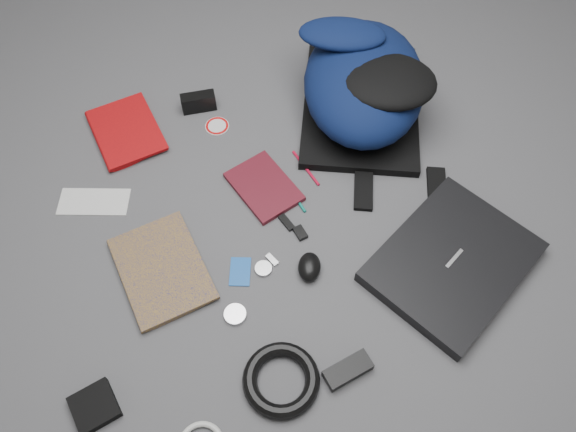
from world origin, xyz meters
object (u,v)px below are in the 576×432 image
object	(u,v)px
comic_book	(124,286)
mouse	(309,267)
textbook_red	(96,142)
dvd_case	(264,187)
backpack	(364,82)
power_brick	(348,370)
pouch	(94,407)
compact_camera	(199,102)
laptop	(452,262)

from	to	relation	value
comic_book	mouse	world-z (taller)	mouse
textbook_red	dvd_case	size ratio (longest dim) A/B	1.21
backpack	power_brick	world-z (taller)	backpack
textbook_red	pouch	world-z (taller)	textbook_red
comic_book	pouch	xyz separation A→B (m)	(-0.10, -0.28, 0.00)
comic_book	backpack	bearing A→B (deg)	16.92
compact_camera	laptop	bearing A→B (deg)	-50.62
compact_camera	comic_book	bearing A→B (deg)	-115.77
backpack	comic_book	xyz separation A→B (m)	(-0.79, -0.40, -0.10)
laptop	power_brick	distance (m)	0.40
backpack	dvd_case	xyz separation A→B (m)	(-0.37, -0.21, -0.11)
backpack	laptop	size ratio (longest dim) A/B	1.35
laptop	textbook_red	distance (m)	1.07
comic_book	dvd_case	bearing A→B (deg)	14.76
comic_book	compact_camera	distance (m)	0.62
backpack	laptop	distance (m)	0.59
dvd_case	pouch	xyz separation A→B (m)	(-0.53, -0.47, 0.00)
compact_camera	mouse	size ratio (longest dim) A/B	1.27
comic_book	power_brick	xyz separation A→B (m)	(0.47, -0.37, 0.00)
dvd_case	mouse	distance (m)	0.29
mouse	textbook_red	bearing A→B (deg)	151.01
dvd_case	compact_camera	bearing A→B (deg)	88.88
comic_book	pouch	distance (m)	0.30
laptop	dvd_case	size ratio (longest dim) A/B	2.00
backpack	mouse	bearing A→B (deg)	-101.87
textbook_red	pouch	bearing A→B (deg)	-107.07
backpack	pouch	size ratio (longest dim) A/B	5.80
backpack	comic_book	size ratio (longest dim) A/B	1.94
compact_camera	power_brick	xyz separation A→B (m)	(0.16, -0.91, -0.02)
power_brick	pouch	size ratio (longest dim) A/B	1.21
compact_camera	pouch	size ratio (longest dim) A/B	1.10
comic_book	mouse	distance (m)	0.47
compact_camera	backpack	bearing A→B (deg)	-12.57
backpack	dvd_case	size ratio (longest dim) A/B	2.70
dvd_case	comic_book	bearing A→B (deg)	-174.24
compact_camera	textbook_red	bearing A→B (deg)	-166.33
compact_camera	pouch	bearing A→B (deg)	-112.75
laptop	mouse	world-z (taller)	mouse
comic_book	compact_camera	bearing A→B (deg)	50.26
mouse	power_brick	world-z (taller)	mouse
dvd_case	pouch	bearing A→B (deg)	-156.96
laptop	compact_camera	world-z (taller)	compact_camera
comic_book	pouch	size ratio (longest dim) A/B	2.98
backpack	compact_camera	bearing A→B (deg)	-174.96
comic_book	power_brick	bearing A→B (deg)	-47.77
laptop	pouch	world-z (taller)	laptop
mouse	pouch	xyz separation A→B (m)	(-0.57, -0.19, -0.01)
power_brick	dvd_case	bearing A→B (deg)	82.87
compact_camera	dvd_case	bearing A→B (deg)	-68.16
compact_camera	pouch	world-z (taller)	compact_camera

